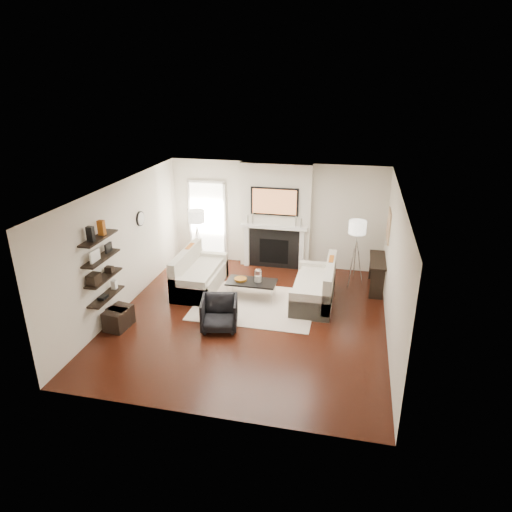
% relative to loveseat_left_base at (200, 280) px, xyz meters
% --- Properties ---
extents(room_envelope, '(6.00, 6.00, 6.00)m').
position_rel_loveseat_left_base_xyz_m(room_envelope, '(1.45, -1.11, 1.14)').
color(room_envelope, '#33130B').
rests_on(room_envelope, ground).
extents(chimney_breast, '(1.80, 0.25, 2.70)m').
position_rel_loveseat_left_base_xyz_m(chimney_breast, '(1.45, 1.76, 1.14)').
color(chimney_breast, silver).
rests_on(chimney_breast, floor).
extents(fireplace_surround, '(1.30, 0.02, 1.04)m').
position_rel_loveseat_left_base_xyz_m(fireplace_surround, '(1.45, 1.63, 0.31)').
color(fireplace_surround, black).
rests_on(fireplace_surround, floor).
extents(firebox, '(0.75, 0.02, 0.65)m').
position_rel_loveseat_left_base_xyz_m(firebox, '(1.45, 1.62, 0.24)').
color(firebox, black).
rests_on(firebox, floor).
extents(mantel_pilaster_l, '(0.12, 0.08, 1.10)m').
position_rel_loveseat_left_base_xyz_m(mantel_pilaster_l, '(0.73, 1.60, 0.34)').
color(mantel_pilaster_l, white).
rests_on(mantel_pilaster_l, floor).
extents(mantel_pilaster_r, '(0.12, 0.08, 1.10)m').
position_rel_loveseat_left_base_xyz_m(mantel_pilaster_r, '(2.17, 1.60, 0.34)').
color(mantel_pilaster_r, white).
rests_on(mantel_pilaster_r, floor).
extents(mantel_shelf, '(1.70, 0.18, 0.07)m').
position_rel_loveseat_left_base_xyz_m(mantel_shelf, '(1.45, 1.58, 0.91)').
color(mantel_shelf, white).
rests_on(mantel_shelf, chimney_breast).
extents(tv_body, '(1.20, 0.06, 0.70)m').
position_rel_loveseat_left_base_xyz_m(tv_body, '(1.45, 1.60, 1.57)').
color(tv_body, black).
rests_on(tv_body, chimney_breast).
extents(tv_screen, '(1.10, 0.00, 0.62)m').
position_rel_loveseat_left_base_xyz_m(tv_screen, '(1.45, 1.57, 1.57)').
color(tv_screen, '#BF723F').
rests_on(tv_screen, tv_body).
extents(candlestick_l_tall, '(0.04, 0.04, 0.30)m').
position_rel_loveseat_left_base_xyz_m(candlestick_l_tall, '(0.90, 1.59, 1.09)').
color(candlestick_l_tall, silver).
rests_on(candlestick_l_tall, mantel_shelf).
extents(candlestick_l_short, '(0.04, 0.04, 0.24)m').
position_rel_loveseat_left_base_xyz_m(candlestick_l_short, '(0.77, 1.59, 1.06)').
color(candlestick_l_short, silver).
rests_on(candlestick_l_short, mantel_shelf).
extents(candlestick_r_tall, '(0.04, 0.04, 0.30)m').
position_rel_loveseat_left_base_xyz_m(candlestick_r_tall, '(2.00, 1.59, 1.09)').
color(candlestick_r_tall, silver).
rests_on(candlestick_r_tall, mantel_shelf).
extents(candlestick_r_short, '(0.04, 0.04, 0.24)m').
position_rel_loveseat_left_base_xyz_m(candlestick_r_short, '(2.13, 1.59, 1.06)').
color(candlestick_r_short, silver).
rests_on(candlestick_r_short, mantel_shelf).
extents(hallway_panel, '(0.90, 0.02, 2.10)m').
position_rel_loveseat_left_base_xyz_m(hallway_panel, '(-0.40, 1.87, 0.84)').
color(hallway_panel, white).
rests_on(hallway_panel, floor).
extents(door_trim_l, '(0.06, 0.06, 2.16)m').
position_rel_loveseat_left_base_xyz_m(door_trim_l, '(-0.88, 1.85, 0.84)').
color(door_trim_l, white).
rests_on(door_trim_l, floor).
extents(door_trim_r, '(0.06, 0.06, 2.16)m').
position_rel_loveseat_left_base_xyz_m(door_trim_r, '(0.08, 1.85, 0.84)').
color(door_trim_r, white).
rests_on(door_trim_r, floor).
extents(door_trim_top, '(1.02, 0.06, 0.06)m').
position_rel_loveseat_left_base_xyz_m(door_trim_top, '(-0.40, 1.85, 1.92)').
color(door_trim_top, white).
rests_on(door_trim_top, wall_back).
extents(rug, '(2.60, 2.00, 0.01)m').
position_rel_loveseat_left_base_xyz_m(rug, '(1.42, -0.52, -0.20)').
color(rug, beige).
rests_on(rug, floor).
extents(loveseat_left_base, '(0.85, 1.80, 0.42)m').
position_rel_loveseat_left_base_xyz_m(loveseat_left_base, '(0.00, 0.00, 0.00)').
color(loveseat_left_base, beige).
rests_on(loveseat_left_base, floor).
extents(loveseat_left_back, '(0.18, 1.80, 0.80)m').
position_rel_loveseat_left_base_xyz_m(loveseat_left_back, '(-0.33, 0.00, 0.32)').
color(loveseat_left_back, beige).
rests_on(loveseat_left_back, floor).
extents(loveseat_left_arm_n, '(0.85, 0.18, 0.60)m').
position_rel_loveseat_left_base_xyz_m(loveseat_left_arm_n, '(0.00, -0.81, 0.09)').
color(loveseat_left_arm_n, beige).
rests_on(loveseat_left_arm_n, floor).
extents(loveseat_left_arm_s, '(0.85, 0.18, 0.60)m').
position_rel_loveseat_left_base_xyz_m(loveseat_left_arm_s, '(0.00, 0.81, 0.09)').
color(loveseat_left_arm_s, beige).
rests_on(loveseat_left_arm_s, floor).
extents(loveseat_left_cushion, '(0.63, 1.44, 0.10)m').
position_rel_loveseat_left_base_xyz_m(loveseat_left_cushion, '(0.05, 0.00, 0.26)').
color(loveseat_left_cushion, beige).
rests_on(loveseat_left_cushion, loveseat_left_base).
extents(pillow_left_orange, '(0.10, 0.42, 0.42)m').
position_rel_loveseat_left_base_xyz_m(pillow_left_orange, '(-0.33, 0.30, 0.52)').
color(pillow_left_orange, '#9F5013').
rests_on(pillow_left_orange, loveseat_left_cushion).
extents(pillow_left_charcoal, '(0.10, 0.40, 0.40)m').
position_rel_loveseat_left_base_xyz_m(pillow_left_charcoal, '(-0.33, -0.30, 0.51)').
color(pillow_left_charcoal, black).
rests_on(pillow_left_charcoal, loveseat_left_cushion).
extents(loveseat_right_base, '(0.85, 1.80, 0.42)m').
position_rel_loveseat_left_base_xyz_m(loveseat_right_base, '(2.66, -0.08, 0.00)').
color(loveseat_right_base, beige).
rests_on(loveseat_right_base, floor).
extents(loveseat_right_back, '(0.18, 1.80, 0.80)m').
position_rel_loveseat_left_base_xyz_m(loveseat_right_back, '(2.99, -0.08, 0.32)').
color(loveseat_right_back, beige).
rests_on(loveseat_right_back, floor).
extents(loveseat_right_arm_n, '(0.85, 0.18, 0.60)m').
position_rel_loveseat_left_base_xyz_m(loveseat_right_arm_n, '(2.66, -0.89, 0.09)').
color(loveseat_right_arm_n, beige).
rests_on(loveseat_right_arm_n, floor).
extents(loveseat_right_arm_s, '(0.85, 0.18, 0.60)m').
position_rel_loveseat_left_base_xyz_m(loveseat_right_arm_s, '(2.66, 0.73, 0.09)').
color(loveseat_right_arm_s, beige).
rests_on(loveseat_right_arm_s, floor).
extents(loveseat_right_cushion, '(0.63, 1.44, 0.10)m').
position_rel_loveseat_left_base_xyz_m(loveseat_right_cushion, '(2.61, -0.08, 0.26)').
color(loveseat_right_cushion, beige).
rests_on(loveseat_right_cushion, loveseat_right_base).
extents(pillow_right_orange, '(0.10, 0.42, 0.42)m').
position_rel_loveseat_left_base_xyz_m(pillow_right_orange, '(2.99, 0.22, 0.52)').
color(pillow_right_orange, '#9F5013').
rests_on(pillow_right_orange, loveseat_right_cushion).
extents(pillow_right_charcoal, '(0.10, 0.40, 0.40)m').
position_rel_loveseat_left_base_xyz_m(pillow_right_charcoal, '(2.99, -0.38, 0.51)').
color(pillow_right_charcoal, black).
rests_on(pillow_right_charcoal, loveseat_right_cushion).
extents(coffee_table, '(1.10, 0.55, 0.04)m').
position_rel_loveseat_left_base_xyz_m(coffee_table, '(1.29, -0.23, 0.19)').
color(coffee_table, black).
rests_on(coffee_table, floor).
extents(coffee_leg_nw, '(0.02, 0.02, 0.38)m').
position_rel_loveseat_left_base_xyz_m(coffee_leg_nw, '(0.79, -0.45, -0.02)').
color(coffee_leg_nw, silver).
rests_on(coffee_leg_nw, floor).
extents(coffee_leg_ne, '(0.02, 0.02, 0.38)m').
position_rel_loveseat_left_base_xyz_m(coffee_leg_ne, '(1.79, -0.45, -0.02)').
color(coffee_leg_ne, silver).
rests_on(coffee_leg_ne, floor).
extents(coffee_leg_sw, '(0.02, 0.02, 0.38)m').
position_rel_loveseat_left_base_xyz_m(coffee_leg_sw, '(0.79, -0.01, -0.02)').
color(coffee_leg_sw, silver).
rests_on(coffee_leg_sw, floor).
extents(coffee_leg_se, '(0.02, 0.02, 0.38)m').
position_rel_loveseat_left_base_xyz_m(coffee_leg_se, '(1.79, -0.01, -0.02)').
color(coffee_leg_se, silver).
rests_on(coffee_leg_se, floor).
extents(hurricane_glass, '(0.16, 0.16, 0.28)m').
position_rel_loveseat_left_base_xyz_m(hurricane_glass, '(1.44, -0.23, 0.35)').
color(hurricane_glass, white).
rests_on(hurricane_glass, coffee_table).
extents(hurricane_candle, '(0.10, 0.10, 0.15)m').
position_rel_loveseat_left_base_xyz_m(hurricane_candle, '(1.44, -0.23, 0.29)').
color(hurricane_candle, white).
rests_on(hurricane_candle, coffee_table).
extents(copper_bowl, '(0.28, 0.28, 0.05)m').
position_rel_loveseat_left_base_xyz_m(copper_bowl, '(1.04, -0.23, 0.24)').
color(copper_bowl, '#9D621A').
rests_on(copper_bowl, coffee_table).
extents(armchair, '(0.82, 0.78, 0.72)m').
position_rel_loveseat_left_base_xyz_m(armchair, '(0.96, -1.64, 0.15)').
color(armchair, black).
rests_on(armchair, floor).
extents(lamp_left_post, '(0.02, 0.02, 1.20)m').
position_rel_loveseat_left_base_xyz_m(lamp_left_post, '(-0.40, 1.02, 0.39)').
color(lamp_left_post, silver).
rests_on(lamp_left_post, floor).
extents(lamp_left_shade, '(0.40, 0.40, 0.30)m').
position_rel_loveseat_left_base_xyz_m(lamp_left_shade, '(-0.40, 1.02, 1.24)').
color(lamp_left_shade, white).
rests_on(lamp_left_shade, lamp_left_post).
extents(lamp_left_leg_a, '(0.25, 0.02, 1.23)m').
position_rel_loveseat_left_base_xyz_m(lamp_left_leg_a, '(-0.29, 1.02, 0.39)').
color(lamp_left_leg_a, silver).
rests_on(lamp_left_leg_a, floor).
extents(lamp_left_leg_b, '(0.14, 0.22, 1.23)m').
position_rel_loveseat_left_base_xyz_m(lamp_left_leg_b, '(-0.45, 1.11, 0.39)').
color(lamp_left_leg_b, silver).
rests_on(lamp_left_leg_b, floor).
extents(lamp_left_leg_c, '(0.14, 0.22, 1.23)m').
position_rel_loveseat_left_base_xyz_m(lamp_left_leg_c, '(-0.45, 0.92, 0.39)').
color(lamp_left_leg_c, silver).
rests_on(lamp_left_leg_c, floor).
extents(lamp_right_post, '(0.02, 0.02, 1.20)m').
position_rel_loveseat_left_base_xyz_m(lamp_right_post, '(3.50, 1.00, 0.39)').
color(lamp_right_post, silver).
rests_on(lamp_right_post, floor).
extents(lamp_right_shade, '(0.40, 0.40, 0.30)m').
position_rel_loveseat_left_base_xyz_m(lamp_right_shade, '(3.50, 1.00, 1.24)').
color(lamp_right_shade, white).
rests_on(lamp_right_shade, lamp_right_post).
extents(lamp_right_leg_a, '(0.25, 0.02, 1.23)m').
position_rel_loveseat_left_base_xyz_m(lamp_right_leg_a, '(3.61, 1.00, 0.39)').
color(lamp_right_leg_a, silver).
rests_on(lamp_right_leg_a, floor).
extents(lamp_right_leg_b, '(0.14, 0.22, 1.23)m').
position_rel_loveseat_left_base_xyz_m(lamp_right_leg_b, '(3.45, 1.09, 0.39)').
color(lamp_right_leg_b, silver).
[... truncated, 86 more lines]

